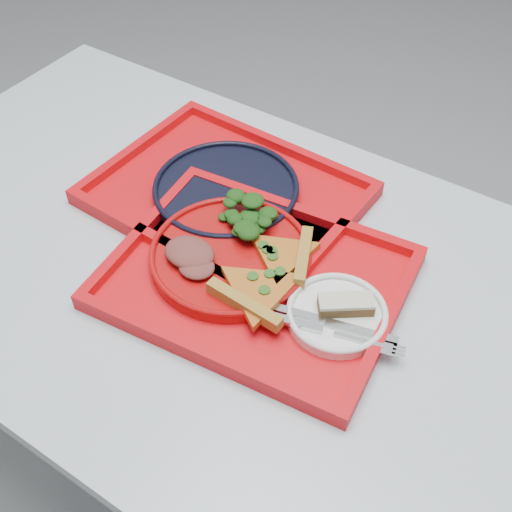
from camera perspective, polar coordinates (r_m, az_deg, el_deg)
name	(u,v)px	position (r m, az deg, el deg)	size (l,w,h in m)	color
ground	(269,488)	(1.66, 1.18, -19.90)	(10.00, 10.00, 0.00)	gray
table	(275,318)	(1.08, 1.72, -5.57)	(1.60, 0.80, 0.75)	#AFBAC4
tray_main	(256,281)	(1.02, -0.03, -2.25)	(0.45, 0.35, 0.01)	red
tray_far	(226,197)	(1.16, -2.65, 5.28)	(0.45, 0.35, 0.01)	red
dinner_plate	(231,257)	(1.04, -2.27, -0.09)	(0.26, 0.26, 0.02)	#A80B0B
side_plate	(337,316)	(0.97, 7.18, -5.30)	(0.15, 0.15, 0.01)	white
navy_plate	(226,191)	(1.16, -2.67, 5.80)	(0.26, 0.26, 0.02)	black
pizza_slice_a	(259,289)	(0.97, 0.29, -2.95)	(0.15, 0.13, 0.02)	orange
pizza_slice_b	(283,254)	(1.02, 2.38, 0.20)	(0.13, 0.11, 0.02)	orange
salad_heap	(245,216)	(1.06, -1.02, 3.59)	(0.09, 0.08, 0.04)	black
meat_portion	(190,253)	(1.02, -5.93, 0.30)	(0.08, 0.07, 0.03)	brown
dessert_bar	(346,304)	(0.96, 8.00, -4.29)	(0.09, 0.07, 0.02)	#472E17
knife	(335,324)	(0.95, 7.08, -6.00)	(0.18, 0.02, 0.01)	silver
fork	(332,332)	(0.94, 6.80, -6.76)	(0.18, 0.02, 0.01)	silver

